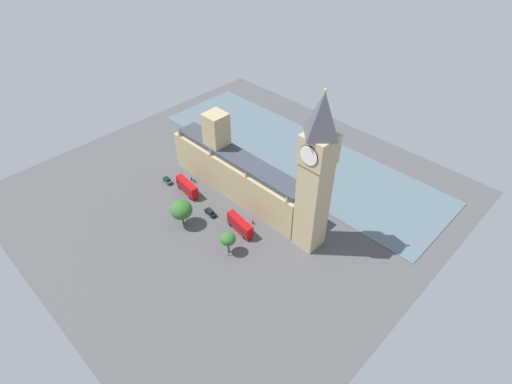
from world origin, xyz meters
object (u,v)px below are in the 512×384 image
parliament_building (236,171)px  clock_tower (316,174)px  car_black_leading (210,212)px  car_dark_green_trailing (167,180)px  plane_tree_midblock (228,239)px  pedestrian_opposite_hall (253,222)px  street_lamp_corner (228,246)px  double_decker_bus_far_end (240,225)px  plane_tree_kerbside (181,210)px  pedestrian_under_trees (194,181)px  pedestrian_by_river_gate (192,179)px  double_decker_bus_near_tower (187,187)px

parliament_building → clock_tower: (1.79, 33.69, 17.94)m
parliament_building → car_black_leading: parliament_building is taller
car_dark_green_trailing → plane_tree_midblock: size_ratio=0.60×
pedestrian_opposite_hall → street_lamp_corner: (14.42, 4.34, 3.40)m
car_dark_green_trailing → plane_tree_midblock: 41.12m
car_black_leading → plane_tree_midblock: size_ratio=0.64×
double_decker_bus_far_end → street_lamp_corner: (9.45, 4.99, 1.50)m
car_dark_green_trailing → parliament_building: bearing=130.5°
street_lamp_corner → plane_tree_kerbside: bearing=-86.6°
car_dark_green_trailing → clock_tower: bearing=108.8°
pedestrian_opposite_hall → plane_tree_kerbside: size_ratio=0.18×
clock_tower → double_decker_bus_far_end: clock_tower is taller
pedestrian_under_trees → pedestrian_opposite_hall: pedestrian_opposite_hall is taller
pedestrian_under_trees → pedestrian_by_river_gate: pedestrian_by_river_gate is taller
clock_tower → car_dark_green_trailing: 61.38m
double_decker_bus_near_tower → plane_tree_midblock: size_ratio=1.43×
car_dark_green_trailing → pedestrian_under_trees: (-6.75, 6.97, -0.19)m
parliament_building → street_lamp_corner: 30.74m
pedestrian_under_trees → plane_tree_midblock: plane_tree_midblock is taller
street_lamp_corner → car_black_leading: bearing=-114.3°
car_dark_green_trailing → double_decker_bus_near_tower: (-1.47, 9.85, 1.75)m
street_lamp_corner → parliament_building: bearing=-137.6°
clock_tower → pedestrian_by_river_gate: clock_tower is taller
double_decker_bus_near_tower → plane_tree_kerbside: 16.04m
double_decker_bus_far_end → pedestrian_by_river_gate: (-5.34, -30.93, -1.90)m
parliament_building → clock_tower: clock_tower is taller
double_decker_bus_far_end → pedestrian_under_trees: size_ratio=6.93×
car_black_leading → pedestrian_opposite_hall: bearing=121.9°
pedestrian_opposite_hall → plane_tree_kerbside: (15.61, -15.76, 5.41)m
double_decker_bus_near_tower → street_lamp_corner: street_lamp_corner is taller
car_black_leading → double_decker_bus_far_end: double_decker_bus_far_end is taller
car_dark_green_trailing → pedestrian_opposite_hall: (-6.35, 37.01, -0.14)m
car_black_leading → pedestrian_under_trees: size_ratio=3.09×
pedestrian_opposite_hall → plane_tree_kerbside: bearing=-153.3°
plane_tree_kerbside → street_lamp_corner: plane_tree_kerbside is taller
parliament_building → pedestrian_opposite_hall: bearing=63.5°
clock_tower → double_decker_bus_near_tower: bearing=-75.9°
pedestrian_opposite_hall → plane_tree_midblock: 14.59m
parliament_building → double_decker_bus_near_tower: size_ratio=5.26×
car_dark_green_trailing → double_decker_bus_near_tower: 10.11m
double_decker_bus_far_end → clock_tower: bearing=-51.0°
pedestrian_opposite_hall → plane_tree_midblock: plane_tree_midblock is taller
plane_tree_midblock → street_lamp_corner: size_ratio=1.27×
double_decker_bus_near_tower → plane_tree_kerbside: size_ratio=1.18×
clock_tower → plane_tree_kerbside: (21.91, -33.24, -19.99)m
pedestrian_under_trees → street_lamp_corner: size_ratio=0.26×
street_lamp_corner → double_decker_bus_near_tower: bearing=-106.8°
pedestrian_under_trees → plane_tree_midblock: bearing=49.7°
car_dark_green_trailing → street_lamp_corner: street_lamp_corner is taller
parliament_building → plane_tree_midblock: (21.49, 19.44, -2.70)m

